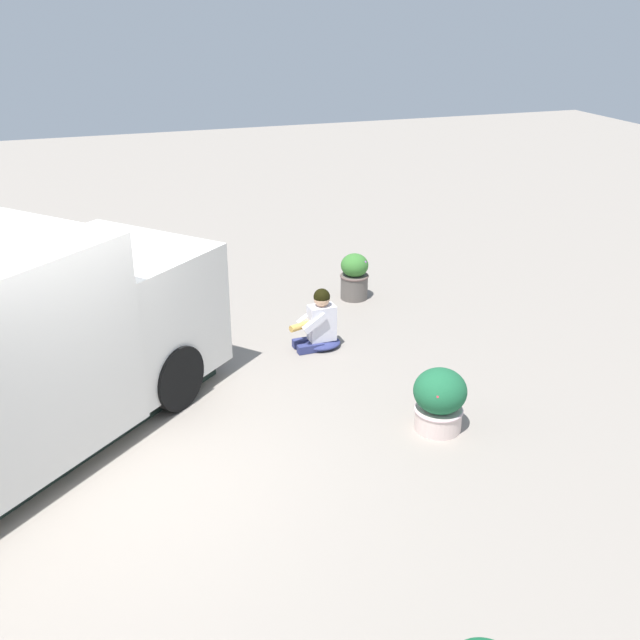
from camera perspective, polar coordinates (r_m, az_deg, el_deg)
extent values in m
plane|color=gray|center=(8.07, -14.92, -10.72)|extent=(40.00, 40.00, 0.00)
cube|color=silver|center=(9.29, -15.02, 0.87)|extent=(2.62, 2.59, 1.52)
cube|color=#1D232A|center=(9.73, -12.03, 3.88)|extent=(1.31, 1.18, 0.58)
cube|color=#1E2B24|center=(8.61, -23.05, -8.74)|extent=(4.70, 4.95, 0.21)
cylinder|color=black|center=(8.79, -10.96, -4.31)|extent=(0.68, 0.73, 0.78)
cylinder|color=black|center=(10.06, -19.53, -1.56)|extent=(0.68, 0.73, 0.78)
ellipsoid|color=navy|center=(10.22, 0.13, -1.76)|extent=(0.46, 0.54, 0.12)
cube|color=navy|center=(10.24, -1.11, -1.70)|extent=(0.12, 0.36, 0.11)
cube|color=navy|center=(10.07, -0.72, -2.15)|extent=(0.12, 0.36, 0.11)
cube|color=silver|center=(10.09, 0.14, -0.20)|extent=(0.23, 0.37, 0.49)
sphere|color=#DEAB83|center=(9.95, 0.14, 1.64)|extent=(0.22, 0.22, 0.22)
sphere|color=black|center=(9.94, 0.14, 1.79)|extent=(0.22, 0.22, 0.22)
cube|color=silver|center=(10.11, -0.82, 0.26)|extent=(0.10, 0.35, 0.27)
cube|color=silver|center=(9.92, -0.39, -0.21)|extent=(0.10, 0.35, 0.27)
cylinder|color=gold|center=(9.99, -1.52, -0.48)|extent=(0.19, 0.32, 0.09)
cube|color=#CC4225|center=(9.99, -1.52, -0.39)|extent=(0.13, 0.26, 0.02)
cylinder|color=beige|center=(8.44, 8.99, -7.43)|extent=(0.52, 0.52, 0.26)
torus|color=beige|center=(8.39, 9.04, -6.77)|extent=(0.54, 0.54, 0.04)
ellipsoid|color=#1D5D38|center=(8.27, 9.15, -5.36)|extent=(0.59, 0.59, 0.50)
sphere|color=red|center=(8.03, 8.99, -5.77)|extent=(0.09, 0.09, 0.09)
sphere|color=#D71951|center=(8.46, 8.98, -4.29)|extent=(0.06, 0.06, 0.06)
sphere|color=#DB2551|center=(8.46, 9.62, -4.36)|extent=(0.06, 0.06, 0.06)
sphere|color=#D52353|center=(8.28, 7.71, -4.47)|extent=(0.07, 0.07, 0.07)
sphere|color=#C82845|center=(8.04, 8.56, -5.21)|extent=(0.06, 0.06, 0.06)
cylinder|color=#57514C|center=(11.81, 2.62, 2.56)|extent=(0.43, 0.43, 0.39)
torus|color=brown|center=(11.75, 2.64, 3.38)|extent=(0.46, 0.46, 0.04)
ellipsoid|color=#37722E|center=(11.69, 2.66, 4.19)|extent=(0.43, 0.43, 0.37)
sphere|color=#B042CB|center=(11.60, 3.40, 4.40)|extent=(0.07, 0.07, 0.07)
sphere|color=#B950CB|center=(11.67, 3.42, 4.61)|extent=(0.06, 0.06, 0.06)
sphere|color=purple|center=(11.82, 2.92, 4.74)|extent=(0.06, 0.06, 0.06)
sphere|color=#B33FBD|center=(11.71, 2.00, 4.74)|extent=(0.07, 0.07, 0.07)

